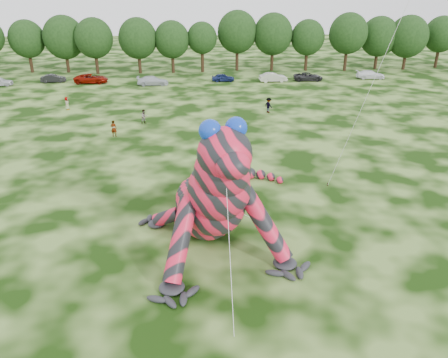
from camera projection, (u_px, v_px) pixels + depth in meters
name	position (u px, v px, depth m)	size (l,w,h in m)	color
ground	(197.00, 243.00, 26.81)	(240.00, 240.00, 0.00)	#16330A
inflatable_gecko	(201.00, 168.00, 26.53)	(14.49, 17.21, 8.61)	red
tree_4	(28.00, 46.00, 76.92)	(6.22, 5.60, 9.06)	black
tree_5	(65.00, 44.00, 76.86)	(7.16, 6.44, 9.80)	black
tree_6	(95.00, 46.00, 75.61)	(6.52, 5.86, 9.49)	black
tree_7	(138.00, 46.00, 76.12)	(6.68, 6.01, 9.48)	black
tree_8	(172.00, 47.00, 76.70)	(6.14, 5.53, 8.94)	black
tree_9	(202.00, 47.00, 77.36)	(5.27, 4.74, 8.68)	black
tree_10	(237.00, 41.00, 78.44)	(7.09, 6.38, 10.50)	black
tree_11	(273.00, 42.00, 78.51)	(7.01, 6.31, 10.07)	black
tree_12	(307.00, 45.00, 78.65)	(5.99, 5.39, 8.97)	black
tree_13	(347.00, 42.00, 78.22)	(6.83, 6.15, 10.13)	black
tree_14	(378.00, 43.00, 80.16)	(6.82, 6.14, 9.40)	black
tree_15	(407.00, 43.00, 79.51)	(7.17, 6.45, 9.63)	black
tree_16	(440.00, 42.00, 81.38)	(6.26, 5.63, 9.37)	black
car_1	(53.00, 78.00, 70.40)	(1.35, 3.86, 1.27)	black
car_2	(91.00, 79.00, 69.85)	(2.44, 5.29, 1.47)	maroon
car_3	(153.00, 81.00, 68.41)	(1.97, 4.84, 1.41)	silver
car_4	(223.00, 78.00, 71.13)	(1.49, 3.70, 1.26)	#15214F
car_5	(273.00, 77.00, 70.73)	(1.56, 4.46, 1.47)	#B9B6AB
car_6	(308.00, 77.00, 71.62)	(2.19, 4.75, 1.32)	#242426
car_7	(371.00, 75.00, 73.19)	(1.91, 4.69, 1.36)	white
spectator_4	(67.00, 103.00, 55.04)	(0.78, 0.51, 1.60)	gray
spectator_1	(144.00, 117.00, 49.41)	(0.80, 0.62, 1.64)	gray
spectator_0	(114.00, 128.00, 45.20)	(0.64, 0.42, 1.74)	gray
spectator_2	(269.00, 105.00, 53.66)	(1.20, 0.69, 1.86)	gray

